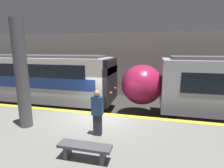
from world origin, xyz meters
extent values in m
plane|color=#33302D|center=(0.00, 0.00, 0.00)|extent=(120.00, 120.00, 0.00)
cube|color=slate|center=(0.00, -2.31, 0.50)|extent=(40.00, 4.62, 1.01)
cube|color=gold|center=(0.00, -0.15, 1.01)|extent=(40.00, 0.30, 0.01)
cube|color=#9E998E|center=(0.00, 7.11, 2.66)|extent=(50.00, 0.15, 5.31)
cylinder|color=#56565B|center=(-2.48, -2.08, 3.06)|extent=(0.47, 0.47, 4.10)
ellipsoid|color=#B21E4C|center=(1.71, 2.65, 1.94)|extent=(2.42, 2.60, 2.33)
sphere|color=#F2EFCC|center=(0.76, 2.65, 1.53)|extent=(0.20, 0.20, 0.20)
cube|color=black|center=(-0.20, 2.65, 1.86)|extent=(0.25, 2.77, 2.22)
cube|color=black|center=(-0.20, 2.65, 2.97)|extent=(0.25, 2.49, 0.89)
sphere|color=#EA4C42|center=(-0.04, 2.01, 1.47)|extent=(0.18, 0.18, 0.18)
sphere|color=#EA4C42|center=(-0.04, 3.28, 1.47)|extent=(0.18, 0.18, 0.18)
cube|color=#2D2D38|center=(0.51, -2.11, 1.39)|extent=(0.28, 0.20, 0.76)
cube|color=navy|center=(0.51, -2.11, 2.10)|extent=(0.38, 0.24, 0.66)
sphere|color=tan|center=(0.51, -2.11, 2.54)|extent=(0.22, 0.22, 0.22)
cube|color=#4C4C51|center=(0.09, -3.56, 1.21)|extent=(0.10, 0.32, 0.41)
cube|color=#4C4C51|center=(1.14, -3.56, 1.21)|extent=(0.10, 0.32, 0.41)
cube|color=#4C4C51|center=(0.61, -3.56, 1.42)|extent=(1.50, 0.40, 0.08)
camera|label=1|loc=(2.36, -7.60, 4.04)|focal=28.00mm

